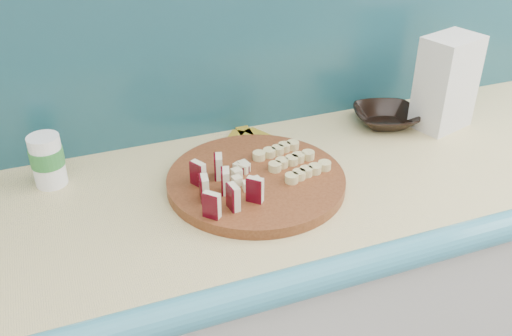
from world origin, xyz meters
The scene contains 10 objects.
kitchen_counter centered at (0.10, 1.50, 0.46)m, with size 2.20×0.63×0.91m.
backsplash centered at (0.10, 1.79, 1.16)m, with size 2.20×0.02×0.50m, color teal.
cutting_board centered at (0.06, 1.51, 0.92)m, with size 0.38×0.38×0.02m, color #4F2410.
apple_wedges centered at (-0.04, 1.46, 0.96)m, with size 0.12×0.16×0.05m.
apple_chunks centered at (0.03, 1.51, 0.94)m, with size 0.05×0.06×0.02m.
banana_slices centered at (0.15, 1.53, 0.94)m, with size 0.14×0.16×0.02m.
brown_bowl centered at (0.47, 1.66, 0.93)m, with size 0.16×0.16×0.04m, color black.
flour_bag centered at (0.60, 1.61, 1.03)m, with size 0.14×0.10×0.23m, color silver.
canister centered at (-0.35, 1.68, 0.97)m, with size 0.07×0.07×0.11m.
banana_peel centered at (0.11, 1.70, 0.91)m, with size 0.21×0.18×0.01m.
Camera 1 is at (-0.31, 0.55, 1.58)m, focal length 40.00 mm.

